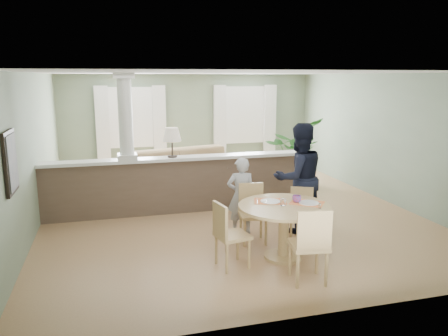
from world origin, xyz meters
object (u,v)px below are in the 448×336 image
object	(u,v)px
dining_table	(284,216)
chair_far_man	(301,212)
child_person	(241,196)
sofa	(182,171)
houseplant	(294,152)
chair_near	(311,242)
man_person	(299,178)
chair_far_boy	(252,210)
chair_side	(228,232)

from	to	relation	value
dining_table	chair_far_man	distance (m)	0.86
child_person	chair_far_man	bearing A→B (deg)	155.60
sofa	houseplant	bearing A→B (deg)	-13.91
chair_near	child_person	world-z (taller)	child_person
chair_far_man	man_person	distance (m)	0.62
sofa	man_person	distance (m)	3.53
houseplant	chair_far_man	size ratio (longest dim) A/B	1.89
sofa	dining_table	bearing A→B (deg)	-92.60
sofa	chair_near	distance (m)	5.12
chair_far_boy	man_person	xyz separation A→B (m)	(0.91, 0.24, 0.42)
houseplant	dining_table	world-z (taller)	houseplant
sofa	child_person	world-z (taller)	child_person
chair_near	child_person	xyz separation A→B (m)	(-0.30, 2.03, 0.10)
chair_far_boy	chair_side	size ratio (longest dim) A/B	1.00
chair_side	child_person	bearing A→B (deg)	-35.57
chair_far_man	chair_near	xyz separation A→B (m)	(-0.57, -1.49, 0.09)
houseplant	dining_table	distance (m)	4.62
dining_table	man_person	world-z (taller)	man_person
chair_far_man	child_person	world-z (taller)	child_person
chair_far_man	chair_side	distance (m)	1.63
chair_far_boy	chair_side	xyz separation A→B (m)	(-0.66, -0.89, 0.00)
chair_side	man_person	bearing A→B (deg)	-65.02
dining_table	chair_near	xyz separation A→B (m)	(-0.00, -0.86, -0.08)
chair_near	child_person	size ratio (longest dim) A/B	0.78
houseplant	chair_far_boy	world-z (taller)	houseplant
houseplant	chair_side	distance (m)	5.16
houseplant	chair_side	xyz separation A→B (m)	(-2.87, -4.28, -0.29)
dining_table	chair_side	size ratio (longest dim) A/B	1.42
child_person	chair_far_boy	bearing A→B (deg)	108.40
houseplant	man_person	world-z (taller)	man_person
chair_near	chair_side	bearing A→B (deg)	-31.53
chair_far_boy	child_person	distance (m)	0.42
dining_table	chair_side	xyz separation A→B (m)	(-0.89, -0.11, -0.12)
chair_far_boy	dining_table	bearing A→B (deg)	-67.03
sofa	chair_far_boy	distance (m)	3.46
houseplant	chair_far_boy	bearing A→B (deg)	-123.19
houseplant	dining_table	bearing A→B (deg)	-115.49
sofa	chair_near	world-z (taller)	chair_near
chair_far_man	sofa	bearing A→B (deg)	134.71
man_person	houseplant	bearing A→B (deg)	-118.17
chair_far_boy	chair_near	bearing A→B (deg)	-75.46
sofa	chair_side	xyz separation A→B (m)	(-0.10, -4.31, 0.04)
sofa	houseplant	xyz separation A→B (m)	(2.77, -0.03, 0.34)
houseplant	dining_table	size ratio (longest dim) A/B	1.22
houseplant	chair_side	size ratio (longest dim) A/B	1.73
sofa	man_person	world-z (taller)	man_person
sofa	chair_far_man	size ratio (longest dim) A/B	3.81
sofa	child_person	bearing A→B (deg)	-94.11
sofa	chair_far_boy	xyz separation A→B (m)	(0.56, -3.42, 0.04)
houseplant	chair_far_man	bearing A→B (deg)	-111.86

